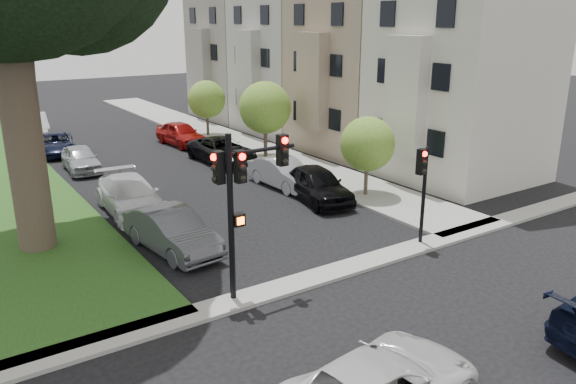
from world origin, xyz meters
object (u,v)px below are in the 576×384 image
car_parked_8 (56,144)px  car_parked_3 (181,134)px  car_parked_1 (283,173)px  car_parked_7 (81,159)px  traffic_signal_secondary (423,179)px  car_parked_6 (131,196)px  car_parked_2 (222,150)px  traffic_signal_main (242,186)px  small_tree_a (367,144)px  small_tree_b (265,108)px  car_parked_5 (172,231)px  car_parked_9 (35,124)px  small_tree_c (207,99)px  car_parked_0 (317,184)px

car_parked_8 → car_parked_3: bearing=-4.9°
car_parked_1 → car_parked_7: bearing=128.2°
traffic_signal_secondary → car_parked_3: bearing=91.1°
car_parked_6 → car_parked_7: size_ratio=1.29×
car_parked_2 → traffic_signal_main: bearing=-116.2°
car_parked_7 → car_parked_8: car_parked_7 is taller
small_tree_a → small_tree_b: small_tree_b is taller
traffic_signal_main → car_parked_5: 5.24m
car_parked_2 → car_parked_9: (-7.43, 14.56, 0.04)m
small_tree_a → car_parked_5: bearing=-173.9°
small_tree_c → traffic_signal_main: 24.30m
small_tree_b → car_parked_0: bearing=-105.4°
traffic_signal_main → car_parked_2: size_ratio=0.98×
small_tree_c → car_parked_1: bearing=-100.0°
traffic_signal_main → car_parked_6: (-0.29, 9.31, -2.70)m
car_parked_9 → small_tree_c: bearing=-30.6°
car_parked_0 → car_parked_8: (-7.84, 16.31, -0.16)m
car_parked_9 → car_parked_6: bearing=-84.2°
car_parked_6 → car_parked_7: (0.01, 8.28, -0.07)m
car_parked_6 → traffic_signal_main: bearing=-85.2°
traffic_signal_main → car_parked_3: 22.01m
car_parked_0 → small_tree_a: bearing=-8.4°
small_tree_a → car_parked_0: small_tree_a is taller
car_parked_2 → car_parked_6: (-7.30, -5.72, 0.05)m
small_tree_c → car_parked_6: (-9.90, -12.99, -1.84)m
small_tree_a → traffic_signal_secondary: size_ratio=1.03×
car_parked_7 → car_parked_8: size_ratio=0.89×
small_tree_b → car_parked_0: 8.83m
car_parked_2 → car_parked_9: 16.34m
car_parked_5 → small_tree_a: bearing=-1.2°
car_parked_0 → car_parked_3: car_parked_0 is taller
car_parked_5 → car_parked_8: car_parked_5 is taller
small_tree_a → car_parked_9: 26.12m
traffic_signal_secondary → car_parked_8: bearing=109.0°
car_parked_3 → car_parked_8: 7.64m
car_parked_0 → car_parked_5: car_parked_0 is taller
car_parked_7 → small_tree_a: bearing=-47.3°
small_tree_c → car_parked_1: small_tree_c is taller
traffic_signal_secondary → car_parked_7: 19.28m
traffic_signal_secondary → car_parked_3: 20.84m
car_parked_0 → car_parked_3: size_ratio=1.04×
small_tree_b → car_parked_9: 18.26m
small_tree_c → car_parked_5: bearing=-119.3°
small_tree_c → car_parked_2: bearing=-109.7°
car_parked_3 → car_parked_8: bearing=161.1°
car_parked_0 → car_parked_7: (-7.61, 11.32, -0.10)m
small_tree_b → car_parked_6: small_tree_b is taller
car_parked_2 → car_parked_5: bearing=-126.4°
car_parked_1 → traffic_signal_main: bearing=-131.8°
traffic_signal_secondary → car_parked_3: size_ratio=0.82×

